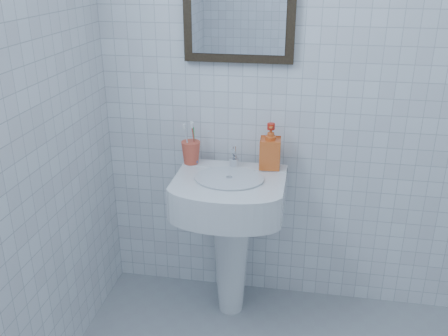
# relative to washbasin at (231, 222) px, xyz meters

# --- Properties ---
(wall_back) EXTENTS (2.20, 0.02, 2.50)m
(wall_back) POSITION_rel_washbasin_xyz_m (0.43, 0.22, 0.73)
(wall_back) COLOR silver
(wall_back) RESTS_ON ground
(washbasin) EXTENTS (0.50, 0.37, 0.77)m
(washbasin) POSITION_rel_washbasin_xyz_m (0.00, 0.00, 0.00)
(washbasin) COLOR white
(washbasin) RESTS_ON ground
(faucet) EXTENTS (0.04, 0.09, 0.11)m
(faucet) POSITION_rel_washbasin_xyz_m (-0.00, 0.09, 0.29)
(faucet) COLOR silver
(faucet) RESTS_ON washbasin
(toothbrush_cup) EXTENTS (0.09, 0.09, 0.11)m
(toothbrush_cup) POSITION_rel_washbasin_xyz_m (-0.21, 0.10, 0.30)
(toothbrush_cup) COLOR #D34B34
(toothbrush_cup) RESTS_ON washbasin
(soap_dispenser) EXTENTS (0.10, 0.10, 0.21)m
(soap_dispenser) POSITION_rel_washbasin_xyz_m (0.17, 0.11, 0.35)
(soap_dispenser) COLOR red
(soap_dispenser) RESTS_ON washbasin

